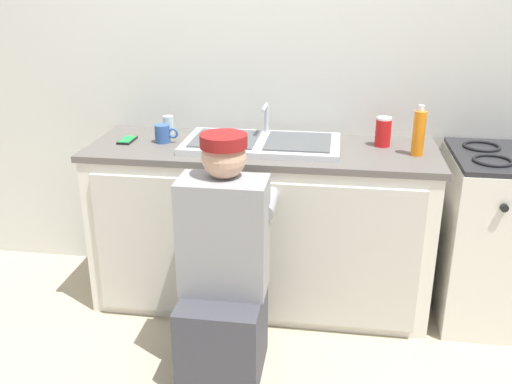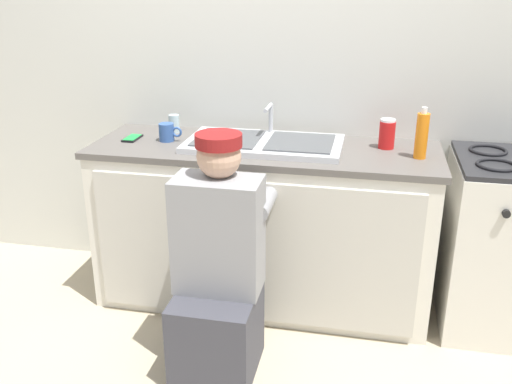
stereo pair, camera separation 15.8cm
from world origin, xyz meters
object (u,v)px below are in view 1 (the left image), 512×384
object	(u,v)px
plumber_person	(224,278)
coffee_mug	(163,134)
soap_bottle_orange	(419,133)
cell_phone	(127,140)
sink_double_basin	(262,143)
stove_range	(501,238)
soda_cup_red	(383,132)
water_glass	(168,125)

from	to	relation	value
plumber_person	coffee_mug	xyz separation A→B (m)	(-0.45, 0.64, 0.47)
soap_bottle_orange	cell_phone	bearing A→B (deg)	178.97
plumber_person	cell_phone	size ratio (longest dim) A/B	7.89
sink_double_basin	cell_phone	world-z (taller)	sink_double_basin
stove_range	soda_cup_red	size ratio (longest dim) A/B	5.98
soda_cup_red	soap_bottle_orange	bearing A→B (deg)	-40.91
water_glass	coffee_mug	size ratio (longest dim) A/B	0.79
plumber_person	water_glass	world-z (taller)	plumber_person
stove_range	soap_bottle_orange	world-z (taller)	soap_bottle_orange
sink_double_basin	soda_cup_red	distance (m)	0.63
sink_double_basin	stove_range	bearing A→B (deg)	-0.10
cell_phone	coffee_mug	distance (m)	0.20
plumber_person	soap_bottle_orange	bearing A→B (deg)	35.09
plumber_person	coffee_mug	bearing A→B (deg)	124.99
cell_phone	water_glass	xyz separation A→B (m)	(0.17, 0.18, 0.04)
coffee_mug	cell_phone	bearing A→B (deg)	-178.00
stove_range	water_glass	size ratio (longest dim) A/B	9.08
stove_range	plumber_person	size ratio (longest dim) A/B	0.82
sink_double_basin	plumber_person	bearing A→B (deg)	-97.12
sink_double_basin	stove_range	size ratio (longest dim) A/B	0.88
plumber_person	soda_cup_red	size ratio (longest dim) A/B	7.26
stove_range	cell_phone	xyz separation A→B (m)	(-1.97, -0.01, 0.44)
sink_double_basin	soda_cup_red	bearing A→B (deg)	9.09
plumber_person	soda_cup_red	distance (m)	1.13
soap_bottle_orange	coffee_mug	bearing A→B (deg)	178.51
soda_cup_red	water_glass	size ratio (longest dim) A/B	1.52
stove_range	soap_bottle_orange	size ratio (longest dim) A/B	3.63
stove_range	water_glass	world-z (taller)	water_glass
sink_double_basin	water_glass	distance (m)	0.58
soap_bottle_orange	cell_phone	world-z (taller)	soap_bottle_orange
cell_phone	stove_range	bearing A→B (deg)	0.28
soda_cup_red	water_glass	xyz separation A→B (m)	(-1.17, 0.07, -0.03)
sink_double_basin	plumber_person	size ratio (longest dim) A/B	0.72
cell_phone	coffee_mug	xyz separation A→B (m)	(0.20, 0.01, 0.04)
plumber_person	soda_cup_red	xyz separation A→B (m)	(0.70, 0.74, 0.50)
soap_bottle_orange	water_glass	world-z (taller)	soap_bottle_orange
soda_cup_red	cell_phone	bearing A→B (deg)	-175.28
soda_cup_red	coffee_mug	distance (m)	1.15
soap_bottle_orange	cell_phone	xyz separation A→B (m)	(-1.50, 0.03, -0.11)
cell_phone	soda_cup_red	world-z (taller)	soda_cup_red
soda_cup_red	coffee_mug	bearing A→B (deg)	-174.82
stove_range	soda_cup_red	xyz separation A→B (m)	(-0.63, 0.10, 0.51)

